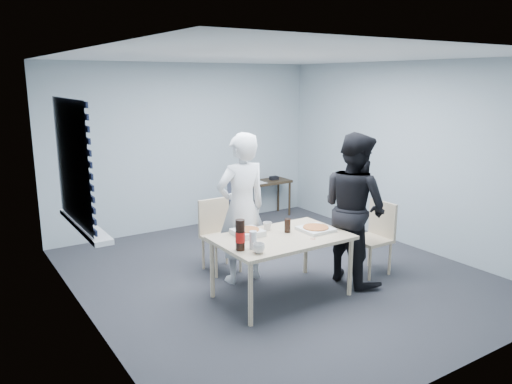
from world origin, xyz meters
TOP-DOWN VIEW (x-y plane):
  - room at (-2.20, 0.40)m, footprint 5.00×5.00m
  - dining_table at (-0.32, -0.54)m, footprint 1.42×0.90m
  - chair_far at (-0.51, 0.57)m, footprint 0.42×0.42m
  - chair_right at (1.07, -0.59)m, footprint 0.42×0.42m
  - person_white at (-0.45, 0.09)m, footprint 0.65×0.42m
  - person_black at (0.66, -0.61)m, footprint 0.47×0.86m
  - side_table at (1.33, 2.28)m, footprint 0.95×0.42m
  - stool at (0.41, 1.60)m, footprint 0.40×0.40m
  - backpack at (0.41, 1.59)m, footprint 0.29×0.21m
  - pizza_box_a at (-0.61, -0.31)m, footprint 0.30×0.30m
  - pizza_box_b at (0.11, -0.58)m, footprint 0.34×0.34m
  - mug_a at (-0.82, -0.83)m, footprint 0.17×0.17m
  - mug_b at (-0.33, -0.26)m, footprint 0.10×0.10m
  - cola_glass at (-0.18, -0.45)m, footprint 0.07×0.07m
  - soda_bottle at (-0.93, -0.67)m, footprint 0.10×0.10m
  - plastic_cups at (-0.80, -0.70)m, footprint 0.10×0.10m
  - rubber_band at (-0.10, -0.79)m, footprint 0.06×0.06m
  - papers at (1.18, 2.25)m, footprint 0.31×0.35m
  - black_box at (1.55, 2.29)m, footprint 0.16×0.14m

SIDE VIEW (x-z plane):
  - stool at x=0.41m, z-range 0.17..0.72m
  - chair_far at x=-0.51m, z-range 0.07..0.96m
  - chair_right at x=1.07m, z-range 0.07..0.96m
  - side_table at x=1.33m, z-range 0.24..0.87m
  - dining_table at x=-0.32m, z-range 0.29..0.98m
  - papers at x=1.18m, z-range 0.63..0.64m
  - black_box at x=1.55m, z-range 0.63..0.69m
  - rubber_band at x=-0.10m, z-range 0.69..0.70m
  - pizza_box_b at x=0.11m, z-range 0.69..0.74m
  - pizza_box_a at x=-0.61m, z-range 0.69..0.77m
  - mug_b at x=-0.33m, z-range 0.69..0.79m
  - mug_a at x=-0.82m, z-range 0.69..0.79m
  - backpack at x=0.41m, z-range 0.55..0.96m
  - cola_glass at x=-0.18m, z-range 0.69..0.85m
  - plastic_cups at x=-0.80m, z-range 0.69..0.87m
  - soda_bottle at x=-0.93m, z-range 0.69..1.00m
  - person_white at x=-0.45m, z-range 0.00..1.77m
  - person_black at x=0.66m, z-range 0.00..1.77m
  - room at x=-2.20m, z-range -1.06..3.94m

